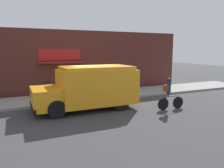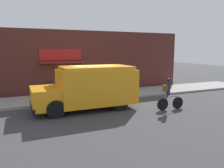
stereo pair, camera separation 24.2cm
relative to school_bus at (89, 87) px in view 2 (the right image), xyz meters
The scene contains 6 objects.
ground_plane 1.86m from the school_bus, 66.33° to the left, with size 70.00×70.00×0.00m, color #38383A.
sidewalk 3.07m from the school_bus, 78.49° to the left, with size 28.00×2.99×0.14m.
storefront 4.81m from the school_bus, 83.34° to the left, with size 17.57×0.85×4.63m.
school_bus is the anchor object (origin of this frame).
cyclist 4.30m from the school_bus, 27.07° to the right, with size 1.63×0.22×1.72m.
trash_bin 4.18m from the school_bus, 113.22° to the left, with size 0.58×0.58×0.91m.
Camera 2 is at (-4.07, -12.54, 3.18)m, focal length 35.00 mm.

